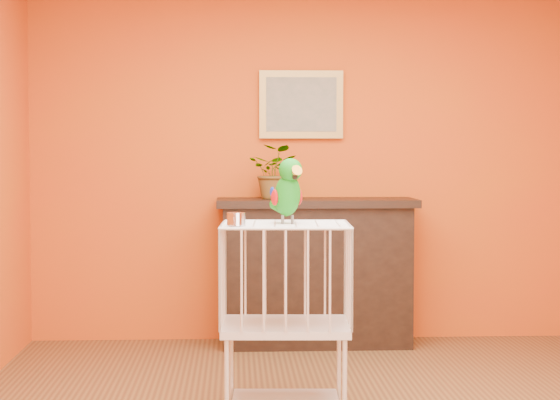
{
  "coord_description": "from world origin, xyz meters",
  "views": [
    {
      "loc": [
        -0.49,
        -4.7,
        1.41
      ],
      "look_at": [
        -0.26,
        0.2,
        1.15
      ],
      "focal_mm": 60.0,
      "sensor_mm": 36.0,
      "label": 1
    }
  ],
  "objects": [
    {
      "name": "room_shell",
      "position": [
        0.0,
        0.0,
        1.58
      ],
      "size": [
        4.5,
        4.5,
        4.5
      ],
      "color": "#D04613",
      "rests_on": "ground"
    },
    {
      "name": "console_cabinet",
      "position": [
        0.09,
        2.0,
        0.53
      ],
      "size": [
        1.43,
        0.51,
        1.06
      ],
      "color": "black",
      "rests_on": "ground"
    },
    {
      "name": "framed_picture",
      "position": [
        0.0,
        2.22,
        1.75
      ],
      "size": [
        0.62,
        0.04,
        0.5
      ],
      "color": "#A7823B",
      "rests_on": "room_shell"
    },
    {
      "name": "potted_plant",
      "position": [
        -0.2,
        2.01,
        1.21
      ],
      "size": [
        0.48,
        0.5,
        0.3
      ],
      "primitive_type": "imported",
      "rotation": [
        0.0,
        0.0,
        -0.41
      ],
      "color": "#26722D",
      "rests_on": "console_cabinet"
    },
    {
      "name": "feed_cup",
      "position": [
        -0.49,
        0.02,
        1.06
      ],
      "size": [
        0.09,
        0.09,
        0.07
      ],
      "primitive_type": "cylinder",
      "color": "silver",
      "rests_on": "birdcage"
    },
    {
      "name": "birdcage",
      "position": [
        -0.23,
        0.19,
        0.53
      ],
      "size": [
        0.69,
        0.54,
        1.02
      ],
      "rotation": [
        0.0,
        0.0,
        -0.05
      ],
      "color": "silver",
      "rests_on": "ground"
    },
    {
      "name": "parrot",
      "position": [
        -0.22,
        0.17,
        1.2
      ],
      "size": [
        0.19,
        0.31,
        0.35
      ],
      "rotation": [
        0.0,
        0.0,
        0.35
      ],
      "color": "#59544C",
      "rests_on": "birdcage"
    }
  ]
}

